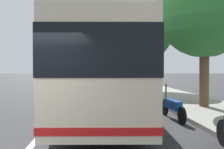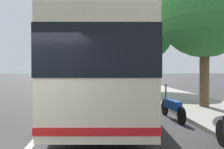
{
  "view_description": "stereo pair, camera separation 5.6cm",
  "coord_description": "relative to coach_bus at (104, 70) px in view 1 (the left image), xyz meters",
  "views": [
    {
      "loc": [
        -4.16,
        -1.5,
        1.8
      ],
      "look_at": [
        7.01,
        -2.25,
        1.57
      ],
      "focal_mm": 40.12,
      "sensor_mm": 36.0,
      "label": 1
    },
    {
      "loc": [
        -4.17,
        -1.55,
        1.8
      ],
      "look_at": [
        7.01,
        -2.25,
        1.57
      ],
      "focal_mm": 40.12,
      "sensor_mm": 36.0,
      "label": 2
    }
  ],
  "objects": [
    {
      "name": "sidewalk_curb",
      "position": [
        4.1,
        -4.6,
        -1.72
      ],
      "size": [
        110.0,
        3.6,
        0.14
      ],
      "primitive_type": "cube",
      "color": "gray",
      "rests_on": "ground"
    },
    {
      "name": "car_oncoming",
      "position": [
        29.1,
        4.3,
        -1.1
      ],
      "size": [
        4.13,
        2.12,
        1.41
      ],
      "rotation": [
        0.0,
        0.0,
        3.07
      ],
      "color": "black",
      "rests_on": "ground"
    },
    {
      "name": "lane_divider_line",
      "position": [
        4.1,
        1.87,
        -1.79
      ],
      "size": [
        110.0,
        0.16,
        0.01
      ],
      "primitive_type": "cube",
      "color": "silver",
      "rests_on": "ground"
    },
    {
      "name": "roadside_tree_mid_block",
      "position": [
        0.88,
        -4.53,
        2.68
      ],
      "size": [
        4.31,
        4.31,
        6.65
      ],
      "color": "brown",
      "rests_on": "ground"
    },
    {
      "name": "roadside_tree_far_block",
      "position": [
        10.57,
        -3.91,
        2.91
      ],
      "size": [
        4.16,
        4.16,
        6.79
      ],
      "color": "brown",
      "rests_on": "ground"
    },
    {
      "name": "car_ahead_same_lane",
      "position": [
        31.53,
        0.37,
        -1.1
      ],
      "size": [
        4.61,
        2.06,
        1.42
      ],
      "rotation": [
        0.0,
        0.0,
        -0.05
      ],
      "color": "#2D7238",
      "rests_on": "ground"
    },
    {
      "name": "car_behind_bus",
      "position": [
        40.24,
        -0.16,
        -1.08
      ],
      "size": [
        4.04,
        2.08,
        1.46
      ],
      "rotation": [
        0.0,
        0.0,
        0.04
      ],
      "color": "gray",
      "rests_on": "ground"
    },
    {
      "name": "coach_bus",
      "position": [
        0.0,
        0.0,
        0.0
      ],
      "size": [
        10.76,
        3.1,
        3.11
      ],
      "rotation": [
        0.0,
        0.0,
        -0.06
      ],
      "color": "beige",
      "rests_on": "ground"
    },
    {
      "name": "motorcycle_nearest_curb",
      "position": [
        -1.27,
        -2.4,
        -1.33
      ],
      "size": [
        2.24,
        0.31,
        1.24
      ],
      "rotation": [
        0.0,
        0.0,
        0.06
      ],
      "color": "black",
      "rests_on": "ground"
    }
  ]
}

